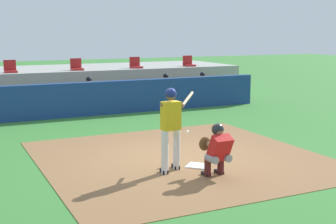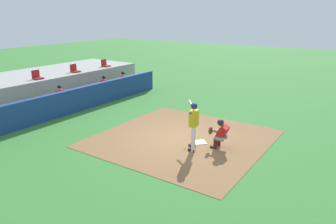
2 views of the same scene
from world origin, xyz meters
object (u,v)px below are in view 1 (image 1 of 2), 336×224
(stadium_seat_2, at_px, (77,67))
(batter_at_plate, at_px, (171,124))
(home_plate, at_px, (197,166))
(dugout_player_3, at_px, (204,87))
(stadium_seat_4, at_px, (189,63))
(stadium_seat_3, at_px, (136,65))
(stadium_seat_1, at_px, (10,69))
(catcher_crouched, at_px, (217,148))
(dugout_player_1, at_px, (90,94))
(dugout_player_2, at_px, (167,89))

(stadium_seat_2, bearing_deg, batter_at_plate, -93.77)
(home_plate, bearing_deg, dugout_player_3, 59.28)
(stadium_seat_4, bearing_deg, stadium_seat_3, 180.00)
(stadium_seat_1, relative_size, stadium_seat_2, 1.00)
(catcher_crouched, distance_m, stadium_seat_2, 11.04)
(batter_at_plate, relative_size, stadium_seat_4, 3.76)
(batter_at_plate, bearing_deg, dugout_player_1, 85.64)
(catcher_crouched, height_order, stadium_seat_1, stadium_seat_1)
(batter_at_plate, relative_size, stadium_seat_2, 3.76)
(dugout_player_3, relative_size, stadium_seat_2, 2.71)
(batter_at_plate, xyz_separation_m, dugout_player_3, (5.52, 8.22, -0.36))
(stadium_seat_1, xyz_separation_m, stadium_seat_3, (5.20, 0.00, 0.00))
(dugout_player_3, distance_m, stadium_seat_3, 3.15)
(dugout_player_2, bearing_deg, stadium_seat_1, 160.48)
(dugout_player_2, distance_m, stadium_seat_2, 3.84)
(catcher_crouched, relative_size, stadium_seat_4, 3.53)
(home_plate, relative_size, stadium_seat_3, 0.92)
(dugout_player_2, height_order, stadium_seat_1, stadium_seat_1)
(batter_at_plate, xyz_separation_m, stadium_seat_1, (-1.92, 10.26, 0.50))
(dugout_player_3, bearing_deg, dugout_player_2, 180.00)
(home_plate, xyz_separation_m, batter_at_plate, (-0.68, -0.08, 1.01))
(catcher_crouched, xyz_separation_m, stadium_seat_2, (0.01, 11.01, 0.93))
(stadium_seat_3, bearing_deg, stadium_seat_1, 180.00)
(dugout_player_3, distance_m, stadium_seat_1, 7.76)
(home_plate, bearing_deg, stadium_seat_4, 62.94)
(dugout_player_3, height_order, stadium_seat_4, stadium_seat_4)
(home_plate, height_order, stadium_seat_4, stadium_seat_4)
(home_plate, distance_m, stadium_seat_2, 10.29)
(dugout_player_3, bearing_deg, stadium_seat_1, 164.71)
(stadium_seat_2, bearing_deg, stadium_seat_3, 0.00)
(home_plate, height_order, dugout_player_2, dugout_player_2)
(home_plate, height_order, catcher_crouched, catcher_crouched)
(home_plate, height_order, dugout_player_3, dugout_player_3)
(dugout_player_1, relative_size, dugout_player_3, 1.00)
(home_plate, relative_size, batter_at_plate, 0.24)
(dugout_player_2, bearing_deg, batter_at_plate, -114.88)
(dugout_player_1, bearing_deg, batter_at_plate, -94.36)
(catcher_crouched, relative_size, dugout_player_2, 1.30)
(batter_at_plate, bearing_deg, catcher_crouched, -48.33)
(batter_at_plate, bearing_deg, dugout_player_2, 65.12)
(home_plate, height_order, dugout_player_1, dugout_player_1)
(catcher_crouched, height_order, stadium_seat_3, stadium_seat_3)
(dugout_player_1, xyz_separation_m, stadium_seat_3, (2.65, 2.03, 0.86))
(home_plate, bearing_deg, batter_at_plate, -173.20)
(stadium_seat_2, height_order, stadium_seat_3, same)
(stadium_seat_4, bearing_deg, dugout_player_3, -100.03)
(stadium_seat_3, bearing_deg, dugout_player_3, -42.25)
(dugout_player_3, relative_size, stadium_seat_1, 2.71)
(dugout_player_2, xyz_separation_m, dugout_player_3, (1.70, 0.00, 0.00))
(stadium_seat_1, xyz_separation_m, stadium_seat_2, (2.60, 0.00, 0.00))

